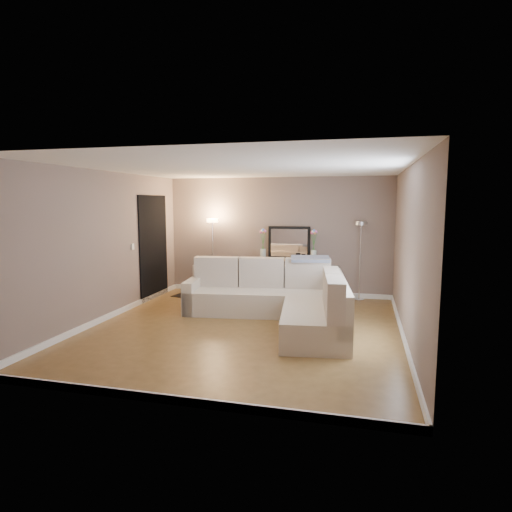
% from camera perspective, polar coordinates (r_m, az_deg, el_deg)
% --- Properties ---
extents(floor, '(5.00, 5.50, 0.01)m').
position_cam_1_polar(floor, '(7.13, -1.58, -9.65)').
color(floor, brown).
rests_on(floor, ground).
extents(ceiling, '(5.00, 5.50, 0.01)m').
position_cam_1_polar(ceiling, '(6.84, -1.66, 11.76)').
color(ceiling, white).
rests_on(ceiling, ground).
extents(wall_back, '(5.00, 0.02, 2.60)m').
position_cam_1_polar(wall_back, '(9.54, 2.86, 2.64)').
color(wall_back, '#7A675E').
rests_on(wall_back, ground).
extents(wall_front, '(5.00, 0.02, 2.60)m').
position_cam_1_polar(wall_front, '(4.30, -11.62, -3.19)').
color(wall_front, '#7A675E').
rests_on(wall_front, ground).
extents(wall_left, '(0.02, 5.50, 2.60)m').
position_cam_1_polar(wall_left, '(7.92, -19.40, 1.28)').
color(wall_left, '#7A675E').
rests_on(wall_left, ground).
extents(wall_right, '(0.02, 5.50, 2.60)m').
position_cam_1_polar(wall_right, '(6.64, 19.71, 0.20)').
color(wall_right, '#7A675E').
rests_on(wall_right, ground).
extents(baseboard_back, '(5.00, 0.03, 0.10)m').
position_cam_1_polar(baseboard_back, '(9.70, 2.79, -4.75)').
color(baseboard_back, white).
rests_on(baseboard_back, ground).
extents(baseboard_front, '(5.00, 0.03, 0.10)m').
position_cam_1_polar(baseboard_front, '(4.71, -11.08, -18.28)').
color(baseboard_front, white).
rests_on(baseboard_front, ground).
extents(baseboard_left, '(0.03, 5.50, 0.10)m').
position_cam_1_polar(baseboard_left, '(8.12, -18.88, -7.52)').
color(baseboard_left, white).
rests_on(baseboard_left, ground).
extents(baseboard_right, '(0.03, 5.50, 0.10)m').
position_cam_1_polar(baseboard_right, '(6.90, 19.04, -10.15)').
color(baseboard_right, white).
rests_on(baseboard_right, ground).
extents(doorway, '(0.02, 1.20, 2.20)m').
position_cam_1_polar(doorway, '(9.38, -13.49, 1.14)').
color(doorway, black).
rests_on(doorway, ground).
extents(switch_plate, '(0.02, 0.08, 0.12)m').
position_cam_1_polar(switch_plate, '(8.63, -16.11, 1.21)').
color(switch_plate, white).
rests_on(switch_plate, ground).
extents(sectional_sofa, '(3.18, 2.84, 1.01)m').
position_cam_1_polar(sectional_sofa, '(7.57, 3.45, -5.70)').
color(sectional_sofa, beige).
rests_on(sectional_sofa, floor).
extents(throw_blanket, '(0.78, 0.54, 0.10)m').
position_cam_1_polar(throw_blanket, '(8.15, 7.25, -0.37)').
color(throw_blanket, gray).
rests_on(throw_blanket, sectional_sofa).
extents(console_table, '(1.31, 0.39, 0.80)m').
position_cam_1_polar(console_table, '(9.34, 3.76, -2.71)').
color(console_table, black).
rests_on(console_table, floor).
extents(leaning_mirror, '(0.92, 0.07, 0.72)m').
position_cam_1_polar(leaning_mirror, '(9.40, 4.44, 1.77)').
color(leaning_mirror, black).
rests_on(leaning_mirror, console_table).
extents(table_decor, '(0.55, 0.13, 0.13)m').
position_cam_1_polar(table_decor, '(9.24, 4.23, -0.43)').
color(table_decor, gold).
rests_on(table_decor, console_table).
extents(flower_vase_left, '(0.15, 0.12, 0.69)m').
position_cam_1_polar(flower_vase_left, '(9.33, 0.94, 1.27)').
color(flower_vase_left, silver).
rests_on(flower_vase_left, console_table).
extents(flower_vase_right, '(0.15, 0.12, 0.69)m').
position_cam_1_polar(flower_vase_right, '(9.18, 7.70, 1.10)').
color(flower_vase_right, silver).
rests_on(flower_vase_right, console_table).
extents(floor_lamp_lit, '(0.28, 0.28, 1.69)m').
position_cam_1_polar(floor_lamp_lit, '(9.63, -5.81, 2.01)').
color(floor_lamp_lit, silver).
rests_on(floor_lamp_lit, floor).
extents(floor_lamp_unlit, '(0.25, 0.25, 1.66)m').
position_cam_1_polar(floor_lamp_unlit, '(9.14, 13.77, 1.43)').
color(floor_lamp_unlit, silver).
rests_on(floor_lamp_unlit, floor).
extents(charcoal_rug, '(1.25, 1.04, 0.01)m').
position_cam_1_polar(charcoal_rug, '(9.59, -7.20, -5.20)').
color(charcoal_rug, black).
rests_on(charcoal_rug, floor).
extents(black_bag, '(0.35, 0.28, 0.20)m').
position_cam_1_polar(black_bag, '(9.58, -8.36, -4.11)').
color(black_bag, black).
rests_on(black_bag, charcoal_rug).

